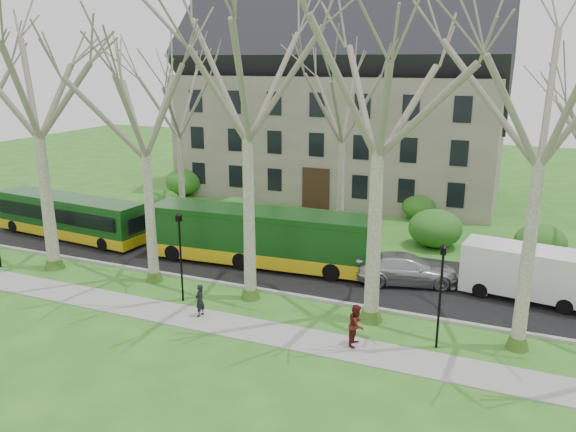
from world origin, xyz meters
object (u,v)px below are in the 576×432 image
at_px(bus_follow, 260,236).
at_px(pedestrian_b, 357,325).
at_px(bus_lead, 70,216).
at_px(van_a, 526,273).
at_px(pedestrian_a, 200,300).
at_px(sedan, 407,269).

xyz_separation_m(bus_follow, pedestrian_b, (7.65, -7.09, -0.74)).
bearing_deg(bus_follow, pedestrian_b, -46.52).
bearing_deg(bus_lead, van_a, 6.81).
xyz_separation_m(bus_lead, pedestrian_a, (13.91, -6.96, -0.64)).
xyz_separation_m(bus_lead, bus_follow, (13.51, 0.25, 0.22)).
bearing_deg(van_a, sedan, -169.68).
height_order(pedestrian_a, pedestrian_b, pedestrian_b).
relative_size(pedestrian_a, pedestrian_b, 0.87).
bearing_deg(pedestrian_a, bus_follow, -170.76).
xyz_separation_m(sedan, pedestrian_a, (-7.86, -7.46, -0.01)).
relative_size(sedan, van_a, 0.90).
xyz_separation_m(bus_follow, van_a, (13.92, 0.51, -0.33)).
bearing_deg(van_a, bus_lead, -170.62).
distance_m(bus_lead, sedan, 21.78).
height_order(bus_lead, van_a, bus_lead).
bearing_deg(van_a, pedestrian_b, -121.74).
height_order(bus_follow, sedan, bus_follow).
xyz_separation_m(sedan, pedestrian_b, (-0.61, -7.35, 0.11)).
xyz_separation_m(bus_follow, pedestrian_a, (0.40, -7.20, -0.85)).
relative_size(bus_lead, sedan, 2.11).
relative_size(sedan, pedestrian_a, 3.49).
bearing_deg(sedan, pedestrian_b, 159.51).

